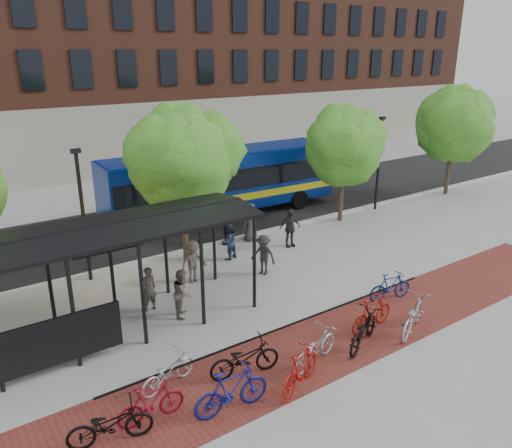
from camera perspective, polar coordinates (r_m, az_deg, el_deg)
ground at (r=20.54m, az=3.80°, el=-5.08°), size 160.00×160.00×0.00m
asphalt_street at (r=26.82m, az=-6.86°, el=0.76°), size 160.00×8.00×0.01m
curb at (r=23.53m, az=-2.25°, el=-1.65°), size 160.00×0.25×0.12m
brick_strip at (r=16.07m, az=9.40°, el=-12.75°), size 24.00×3.00×0.01m
bike_rack_rail at (r=15.89m, az=3.63°, el=-12.90°), size 12.00×0.05×0.95m
building_brick at (r=46.06m, az=-7.00°, el=21.06°), size 55.00×14.00×20.00m
bus_shelter at (r=15.54m, az=-19.00°, el=-2.38°), size 10.60×3.07×3.60m
tree_b at (r=20.38m, az=-8.37°, el=7.77°), size 5.15×4.20×6.47m
tree_c at (r=25.67m, az=10.11°, el=9.10°), size 4.66×3.80×5.92m
tree_d at (r=32.53m, az=21.78°, el=10.89°), size 5.39×4.40×6.55m
lamp_post_left at (r=19.63m, az=-19.18°, el=1.27°), size 0.35×0.20×5.12m
lamp_post_right at (r=28.17m, az=13.87°, el=7.02°), size 0.35×0.20×5.12m
bus at (r=26.68m, az=-3.85°, el=5.20°), size 12.94×3.51×3.46m
bike_0 at (r=12.51m, az=-16.37°, el=-21.12°), size 2.02×1.13×1.01m
bike_1 at (r=12.85m, az=-11.91°, el=-19.42°), size 1.69×0.55×1.01m
bike_2 at (r=13.88m, az=-10.03°, el=-16.26°), size 1.83×1.03×0.91m
bike_3 at (r=12.83m, az=-2.83°, el=-18.48°), size 2.05×0.73×1.21m
bike_4 at (r=14.04m, az=-1.31°, el=-15.10°), size 2.11×1.09×1.06m
bike_5 at (r=13.58m, az=5.03°, el=-16.23°), size 2.00×1.24×1.16m
bike_6 at (r=14.56m, az=6.73°, el=-13.89°), size 2.09×1.20×1.04m
bike_8 at (r=15.56m, az=12.13°, el=-11.77°), size 2.17×1.49×1.08m
bike_9 at (r=16.46m, az=13.10°, el=-9.91°), size 1.92×0.69×1.13m
bike_10 at (r=16.69m, az=17.47°, el=-9.91°), size 2.27×1.56×1.13m
bike_11 at (r=18.46m, az=15.09°, el=-6.92°), size 1.79×0.84×1.03m
pedestrian_1 at (r=17.41m, az=-12.21°, el=-7.27°), size 0.61×0.42×1.60m
pedestrian_2 at (r=21.13m, az=-3.19°, el=-1.97°), size 0.94×0.83×1.62m
pedestrian_3 at (r=19.15m, az=-7.20°, el=-4.31°), size 1.13×0.71×1.69m
pedestrian_4 at (r=22.47m, az=3.88°, el=-0.45°), size 1.10×0.59×1.78m
pedestrian_5 at (r=22.79m, az=-3.17°, el=0.02°), size 1.79×0.66×1.90m
pedestrian_6 at (r=23.16m, az=-0.65°, el=0.23°), size 0.99×0.77×1.80m
pedestrian_8 at (r=16.89m, az=-8.39°, el=-7.79°), size 0.96×1.02×1.66m
pedestrian_9 at (r=19.68m, az=0.84°, el=-3.54°), size 0.99×1.22×1.65m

